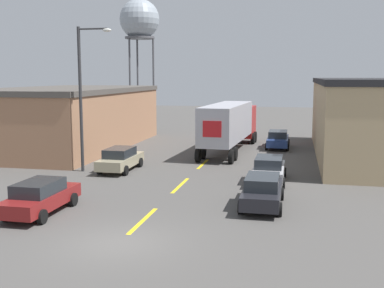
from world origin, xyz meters
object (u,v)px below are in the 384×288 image
(parked_car_left_far, at_px, (120,159))
(parked_car_right_near, at_px, (262,191))
(parked_car_right_mid, at_px, (269,169))
(parked_car_left_near, at_px, (40,197))
(water_tower, at_px, (140,20))
(street_lamp, at_px, (84,90))
(parked_car_right_far, at_px, (278,139))
(semi_truck, at_px, (230,123))

(parked_car_left_far, xyz_separation_m, parked_car_right_near, (9.66, -6.86, 0.00))
(parked_car_right_mid, xyz_separation_m, parked_car_left_near, (-9.66, -8.62, 0.00))
(parked_car_left_far, height_order, parked_car_left_near, same)
(parked_car_right_near, xyz_separation_m, water_tower, (-21.40, 46.76, 13.37))
(water_tower, xyz_separation_m, street_lamp, (9.65, -40.60, -8.93))
(parked_car_left_far, bearing_deg, parked_car_left_near, -90.00)
(parked_car_left_far, distance_m, street_lamp, 4.96)
(parked_car_left_far, height_order, parked_car_right_near, same)
(parked_car_right_near, bearing_deg, parked_car_right_far, 90.00)
(water_tower, height_order, street_lamp, water_tower)
(parked_car_right_mid, bearing_deg, parked_car_left_far, 171.39)
(parked_car_left_far, distance_m, parked_car_left_near, 10.09)
(parked_car_right_far, height_order, parked_car_right_near, same)
(parked_car_right_mid, xyz_separation_m, parked_car_right_far, (0.00, 13.56, 0.00))
(parked_car_left_near, bearing_deg, parked_car_right_near, 18.48)
(semi_truck, xyz_separation_m, parked_car_right_far, (3.77, 2.39, -1.57))
(parked_car_right_near, bearing_deg, semi_truck, 102.82)
(parked_car_right_far, bearing_deg, parked_car_right_mid, -90.00)
(parked_car_right_mid, height_order, street_lamp, street_lamp)
(parked_car_right_near, bearing_deg, street_lamp, 152.37)
(parked_car_left_far, bearing_deg, parked_car_right_far, 51.41)
(parked_car_left_near, distance_m, water_tower, 53.06)
(parked_car_right_mid, xyz_separation_m, street_lamp, (-11.75, 0.76, 4.44))
(semi_truck, height_order, street_lamp, street_lamp)
(parked_car_right_mid, bearing_deg, water_tower, 117.36)
(semi_truck, xyz_separation_m, parked_car_left_far, (-5.89, -9.70, -1.57))
(semi_truck, distance_m, parked_car_right_far, 4.73)
(semi_truck, relative_size, parked_car_left_far, 2.89)
(semi_truck, relative_size, parked_car_right_mid, 2.89)
(parked_car_left_far, relative_size, parked_car_right_far, 1.00)
(parked_car_right_far, distance_m, parked_car_right_near, 18.96)
(semi_truck, distance_m, parked_car_left_near, 20.71)
(water_tower, distance_m, street_lamp, 42.68)
(parked_car_right_mid, relative_size, water_tower, 0.27)
(parked_car_right_near, distance_m, parked_car_left_near, 10.18)
(parked_car_left_far, bearing_deg, parked_car_right_near, -35.39)
(semi_truck, height_order, parked_car_right_near, semi_truck)
(parked_car_left_near, xyz_separation_m, street_lamp, (-2.10, 9.38, 4.44))
(parked_car_right_far, xyz_separation_m, street_lamp, (-11.75, -12.81, 4.44))
(semi_truck, bearing_deg, parked_car_right_far, 35.81)
(parked_car_right_near, relative_size, water_tower, 0.27)
(water_tower, bearing_deg, parked_car_right_near, -65.41)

